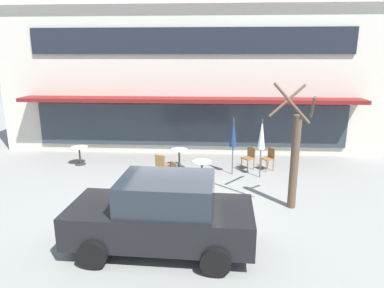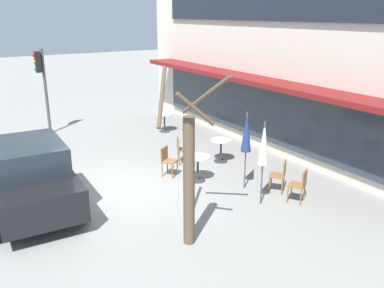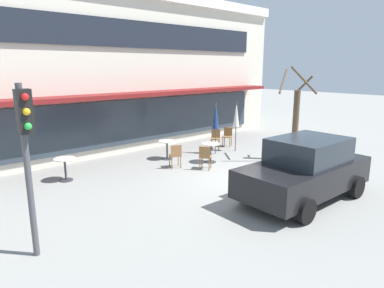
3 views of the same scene
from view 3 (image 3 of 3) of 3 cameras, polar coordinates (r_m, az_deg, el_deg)
The scene contains 14 objects.
ground_plane at distance 11.51m, azimuth 9.31°, elevation -6.05°, with size 80.00×80.00×0.00m, color gray.
building_facade at distance 18.77m, azimuth -15.27°, elevation 11.70°, with size 17.36×9.10×6.95m.
cafe_table_near_wall at distance 11.97m, azimuth -20.41°, elevation -3.39°, with size 0.70×0.70×0.76m.
cafe_table_streetside at distance 13.38m, azimuth 3.11°, elevation -0.94°, with size 0.70×0.70×0.76m.
cafe_table_by_tree at distance 13.87m, azimuth -4.18°, elevation -0.46°, with size 0.70×0.70×0.76m.
patio_umbrella_green_folded at distance 14.53m, azimuth 3.98°, elevation 4.62°, with size 0.28×0.28×2.20m.
patio_umbrella_cream_folded at distance 15.09m, azimuth 7.39°, elevation 4.85°, with size 0.28×0.28×2.20m.
cafe_chair_0 at distance 12.63m, azimuth -2.76°, elevation -1.72°, with size 0.53×0.53×0.89m.
cafe_chair_1 at distance 16.20m, azimuth 5.95°, elevation 1.47°, with size 0.54×0.54×0.89m.
cafe_chair_2 at distance 15.68m, azimuth 3.94°, elevation 1.13°, with size 0.56×0.56×0.89m.
cafe_chair_3 at distance 12.42m, azimuth 2.21°, elevation -1.95°, with size 0.55×0.55×0.89m.
parked_sedan at distance 10.08m, azimuth 18.34°, elevation -4.03°, with size 4.27×2.15×1.76m.
street_tree at distance 14.10m, azimuth 16.86°, elevation 3.84°, with size 1.25×1.56×3.71m.
traffic_light_pole at distance 6.97m, azimuth -25.88°, elevation 0.01°, with size 0.26×0.44×3.40m.
Camera 3 is at (-8.59, -6.72, 3.68)m, focal length 32.00 mm.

